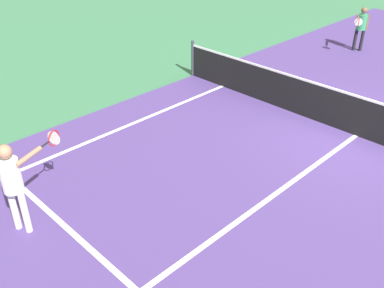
{
  "coord_description": "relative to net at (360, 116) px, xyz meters",
  "views": [
    {
      "loc": [
        3.5,
        -8.84,
        4.9
      ],
      "look_at": [
        -1.2,
        -4.15,
        1.0
      ],
      "focal_mm": 40.65,
      "sensor_mm": 36.0,
      "label": 1
    }
  ],
  "objects": [
    {
      "name": "ground_plane",
      "position": [
        0.0,
        0.0,
        -0.49
      ],
      "size": [
        60.0,
        60.0,
        0.0
      ],
      "primitive_type": "plane",
      "color": "#38724C"
    },
    {
      "name": "court_surface_inbounds",
      "position": [
        0.0,
        0.0,
        -0.49
      ],
      "size": [
        10.62,
        24.4,
        0.0
      ],
      "primitive_type": "cube",
      "color": "#4C387A",
      "rests_on": "ground_plane"
    },
    {
      "name": "line_sideline_left",
      "position": [
        -4.11,
        -5.95,
        -0.49
      ],
      "size": [
        0.1,
        11.89,
        0.01
      ],
      "primitive_type": "cube",
      "color": "white",
      "rests_on": "ground_plane"
    },
    {
      "name": "line_center_service",
      "position": [
        0.0,
        -3.2,
        -0.49
      ],
      "size": [
        0.1,
        6.4,
        0.01
      ],
      "primitive_type": "cube",
      "color": "white",
      "rests_on": "ground_plane"
    },
    {
      "name": "net",
      "position": [
        0.0,
        0.0,
        0.0
      ],
      "size": [
        10.75,
        0.09,
        1.07
      ],
      "color": "#33383D",
      "rests_on": "ground_plane"
    },
    {
      "name": "player_near",
      "position": [
        -2.41,
        -6.89,
        0.52
      ],
      "size": [
        0.5,
        1.19,
        1.63
      ],
      "color": "white",
      "rests_on": "ground_plane"
    },
    {
      "name": "player_far",
      "position": [
        -2.91,
        5.73,
        0.42
      ],
      "size": [
        0.55,
        1.12,
        1.49
      ],
      "color": "black",
      "rests_on": "ground_plane"
    }
  ]
}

